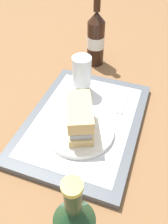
# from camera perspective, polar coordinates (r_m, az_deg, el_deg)

# --- Properties ---
(ground_plane) EXTENTS (3.00, 3.00, 0.00)m
(ground_plane) POSITION_cam_1_polar(r_m,az_deg,el_deg) (0.72, 0.00, -2.87)
(ground_plane) COLOR brown
(tray) EXTENTS (0.44, 0.32, 0.02)m
(tray) POSITION_cam_1_polar(r_m,az_deg,el_deg) (0.71, 0.00, -2.32)
(tray) COLOR #4C5156
(tray) RESTS_ON ground_plane
(placemat) EXTENTS (0.38, 0.27, 0.00)m
(placemat) POSITION_cam_1_polar(r_m,az_deg,el_deg) (0.70, 0.00, -1.72)
(placemat) COLOR silver
(placemat) RESTS_ON tray
(plate) EXTENTS (0.19, 0.19, 0.01)m
(plate) POSITION_cam_1_polar(r_m,az_deg,el_deg) (0.66, -1.01, -4.33)
(plate) COLOR silver
(plate) RESTS_ON placemat
(sandwich) EXTENTS (0.14, 0.11, 0.08)m
(sandwich) POSITION_cam_1_polar(r_m,az_deg,el_deg) (0.63, -1.08, -1.07)
(sandwich) COLOR tan
(sandwich) RESTS_ON plate
(beer_glass) EXTENTS (0.06, 0.06, 0.12)m
(beer_glass) POSITION_cam_1_polar(r_m,az_deg,el_deg) (0.76, -0.52, 9.19)
(beer_glass) COLOR silver
(beer_glass) RESTS_ON placemat
(napkin_folded) EXTENTS (0.09, 0.07, 0.01)m
(napkin_folded) POSITION_cam_1_polar(r_m,az_deg,el_deg) (0.76, 7.13, 2.34)
(napkin_folded) COLOR white
(napkin_folded) RESTS_ON placemat
(beer_bottle) EXTENTS (0.07, 0.07, 0.27)m
(beer_bottle) POSITION_cam_1_polar(r_m,az_deg,el_deg) (0.93, 2.83, 17.11)
(beer_bottle) COLOR black
(beer_bottle) RESTS_ON ground_plane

